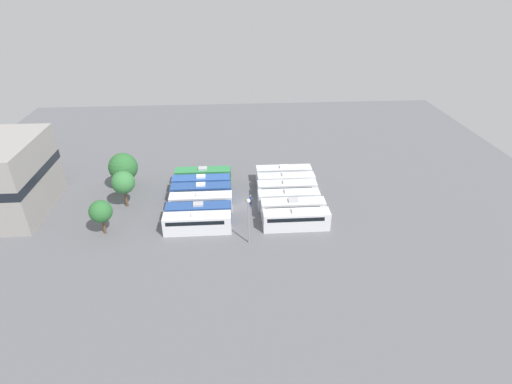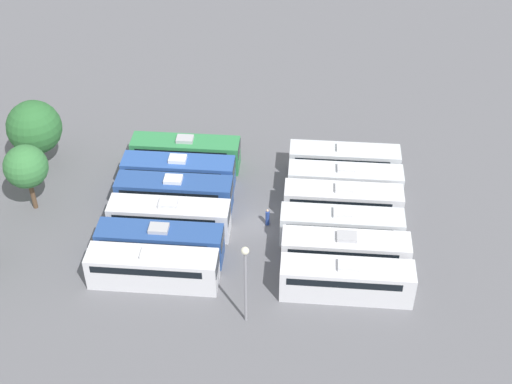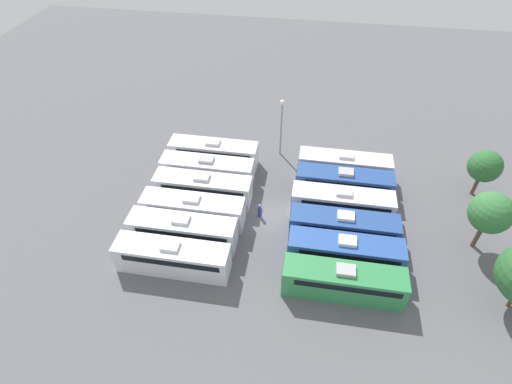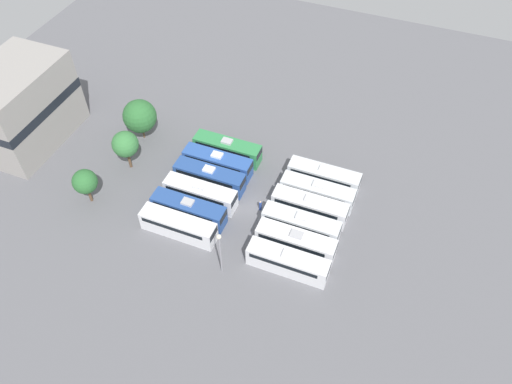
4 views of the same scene
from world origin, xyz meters
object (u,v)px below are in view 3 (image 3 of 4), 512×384
bus_11 (344,281)px  light_pole (282,118)px  bus_2 (203,188)px  bus_5 (173,257)px  tree_1 (491,213)px  bus_9 (344,227)px  tree_0 (485,166)px  bus_8 (342,203)px  bus_0 (214,153)px  worker_person (260,211)px  bus_4 (183,230)px  bus_6 (344,166)px  bus_10 (345,252)px  bus_3 (193,209)px  bus_1 (208,170)px  bus_7 (344,183)px

bus_11 → light_pole: bearing=-158.2°
bus_2 → bus_11: bearing=57.1°
bus_5 → tree_1: (-7.27, 28.05, 2.95)m
bus_9 → tree_0: (-9.02, 14.42, 2.27)m
bus_8 → bus_0: bearing=-112.4°
bus_5 → bus_9: 16.53m
worker_person → light_pole: bearing=175.6°
bus_4 → bus_9: (-2.93, 15.35, 0.00)m
bus_6 → worker_person: bus_6 is taller
bus_10 → bus_3: bearing=-101.4°
bus_0 → bus_3: 9.62m
bus_8 → tree_1: size_ratio=1.59×
bus_1 → bus_6: 15.67m
bus_0 → bus_1: 3.28m
bus_1 → bus_9: size_ratio=1.00×
bus_3 → bus_7: same height
tree_1 → bus_2: bearing=-94.6°
tree_0 → bus_8: bearing=-68.8°
worker_person → light_pole: (-11.22, 0.86, 4.36)m
bus_4 → bus_5: size_ratio=1.00×
bus_11 → light_pole: size_ratio=1.38×
bus_9 → worker_person: bus_9 is taller
bus_3 → bus_4: (2.92, -0.21, 0.00)m
bus_0 → tree_1: bearing=73.1°
bus_3 → bus_10: bearing=78.6°
bus_2 → bus_7: 15.37m
light_pole → bus_7: bearing=50.7°
bus_0 → bus_4: bearing=-0.2°
bus_11 → bus_8: bearing=-179.2°
bus_7 → worker_person: size_ratio=6.12×
bus_11 → bus_9: bearing=179.8°
bus_7 → light_pole: size_ratio=1.38×
bus_3 → light_pole: 15.32m
bus_2 → tree_1: size_ratio=1.59×
bus_6 → bus_10: size_ratio=1.00×
bus_3 → bus_7: 16.55m
bus_9 → tree_1: 13.11m
tree_0 → tree_1: 8.13m
bus_0 → bus_10: 19.99m
bus_1 → tree_1: bearing=79.4°
bus_3 → bus_6: (-9.58, 15.22, 0.00)m
bus_0 → tree_1: (8.51, 28.04, 2.95)m
bus_9 → bus_1: bearing=-112.5°
bus_3 → bus_9: bearing=90.1°
bus_1 → bus_6: (-3.24, 15.34, 0.00)m
bus_0 → bus_8: size_ratio=1.00×
bus_1 → bus_7: same height
bus_3 → tree_0: bearing=107.0°
bus_0 → tree_0: 29.82m
tree_0 → bus_2: bearing=-79.1°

